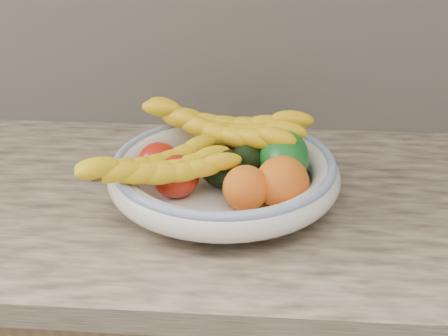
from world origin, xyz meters
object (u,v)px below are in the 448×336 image
banana_bunch_front (157,172)px  green_mango (284,157)px  fruit_bowl (224,174)px  banana_bunch_back (222,132)px

banana_bunch_front → green_mango: bearing=-10.6°
banana_bunch_front → fruit_bowl: bearing=-0.2°
fruit_bowl → banana_bunch_front: bearing=-147.0°
banana_bunch_back → banana_bunch_front: size_ratio=1.19×
green_mango → banana_bunch_front: green_mango is taller
fruit_bowl → green_mango: size_ratio=3.12×
fruit_bowl → banana_bunch_back: (-0.01, 0.09, 0.04)m
green_mango → banana_bunch_back: (-0.11, 0.07, 0.01)m
fruit_bowl → green_mango: bearing=10.2°
fruit_bowl → banana_bunch_front: (-0.10, -0.07, 0.03)m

